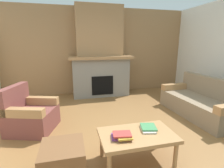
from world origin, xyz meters
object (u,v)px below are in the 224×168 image
fireplace (100,58)px  armchair (30,115)px  couch (201,103)px  ottoman (63,160)px  coffee_table (137,137)px

fireplace → armchair: size_ratio=2.83×
couch → ottoman: couch is taller
ottoman → couch: bearing=21.2°
coffee_table → fireplace: bearing=88.6°
fireplace → ottoman: bearing=-107.5°
ottoman → coffee_table: bearing=0.0°
couch → ottoman: (-2.98, -1.16, -0.09)m
armchair → fireplace: bearing=49.7°
armchair → coffee_table: armchair is taller
couch → armchair: same height
armchair → coffee_table: bearing=-39.8°
coffee_table → ottoman: (-0.97, -0.00, -0.18)m
armchair → coffee_table: (1.60, -1.33, 0.08)m
fireplace → ottoman: size_ratio=5.19×
armchair → coffee_table: 2.09m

